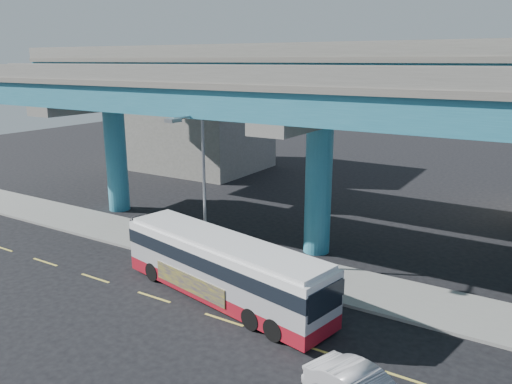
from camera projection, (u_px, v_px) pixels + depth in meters
The scene contains 8 objects.
ground at pixel (228, 317), 21.54m from camera, with size 120.00×120.00×0.00m, color black.
sidewalk at pixel (288, 271), 26.05m from camera, with size 70.00×4.00×0.15m, color gray.
lane_markings at pixel (224, 320), 21.29m from camera, with size 58.00×0.12×0.01m.
viaduct at pixel (322, 91), 26.70m from camera, with size 52.00×12.40×11.70m.
building_concrete at pixel (200, 124), 50.28m from camera, with size 12.00×10.00×9.00m, color gray.
transit_bus at pixel (223, 266), 22.80m from camera, with size 11.74×4.77×2.95m.
parked_car at pixel (154, 227), 30.66m from camera, with size 4.24×2.57×1.35m, color #302F34.
street_lamp at pixel (197, 169), 25.10m from camera, with size 0.50×2.64×8.17m.
Camera 1 is at (11.23, -15.92, 10.74)m, focal length 35.00 mm.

